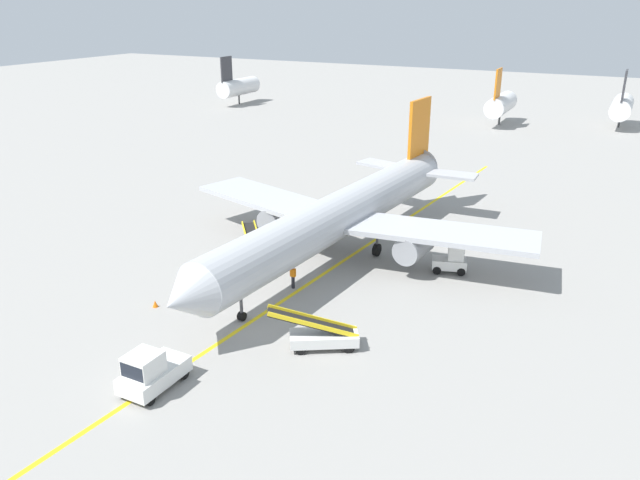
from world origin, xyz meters
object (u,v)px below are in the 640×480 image
Objects in this scene: belt_loader_forward_hold at (256,257)px; belt_loader_aft_hold at (322,335)px; airliner at (343,213)px; baggage_tug_near_wing at (452,260)px; safety_cone_nose_right at (277,218)px; ground_crew_marshaller at (293,276)px; safety_cone_nose_left at (155,304)px; pushback_tug at (151,372)px.

belt_loader_forward_hold and belt_loader_aft_hold have the same top height.
baggage_tug_near_wing is at bearing 6.12° from airliner.
belt_loader_forward_hold is 10.27× the size of safety_cone_nose_right.
ground_crew_marshaller is 3.86× the size of safety_cone_nose_left.
belt_loader_forward_hold is 12.24m from belt_loader_aft_hold.
safety_cone_nose_right is (-13.29, 17.29, -0.56)m from belt_loader_aft_hold.
belt_loader_forward_hold reaches higher than ground_crew_marshaller.
airliner is 7.82× the size of belt_loader_forward_hold.
ground_crew_marshaller is at bearing 45.26° from safety_cone_nose_left.
baggage_tug_near_wing is at bearing 23.72° from belt_loader_forward_hold.
airliner reaches higher than safety_cone_nose_left.
belt_loader_aft_hold is (4.75, -12.60, -2.64)m from airliner.
airliner is 10.26m from safety_cone_nose_right.
belt_loader_forward_hold reaches higher than safety_cone_nose_right.
pushback_tug reaches higher than safety_cone_nose_right.
baggage_tug_near_wing is at bearing 75.67° from belt_loader_aft_hold.
belt_loader_aft_hold is at bearing -39.76° from belt_loader_forward_hold.
baggage_tug_near_wing reaches higher than safety_cone_nose_left.
belt_loader_aft_hold is (5.71, 7.42, -0.22)m from pushback_tug.
ground_crew_marshaller is (-0.50, -6.60, -2.51)m from airliner.
pushback_tug is 1.35× the size of baggage_tug_near_wing.
belt_loader_forward_hold is at bearing 74.98° from safety_cone_nose_left.
airliner is 7.17m from belt_loader_forward_hold.
baggage_tug_near_wing is 6.09× the size of safety_cone_nose_right.
ground_crew_marshaller is (-8.70, -7.48, -0.02)m from baggage_tug_near_wing.
belt_loader_aft_hold is 11.19× the size of safety_cone_nose_right.
ground_crew_marshaller is 9.09m from safety_cone_nose_left.
safety_cone_nose_right is at bearing 151.25° from airliner.
belt_loader_forward_hold is 8.58m from safety_cone_nose_left.
pushback_tug is 13.43m from ground_crew_marshaller.
pushback_tug is at bearing -72.93° from safety_cone_nose_right.
ground_crew_marshaller is (-5.25, 6.00, 0.13)m from belt_loader_aft_hold.
safety_cone_nose_left is at bearing -134.74° from ground_crew_marshaller.
belt_loader_forward_hold is 2.66× the size of ground_crew_marshaller.
belt_loader_forward_hold is at bearing -67.69° from safety_cone_nose_right.
airliner reaches higher than belt_loader_forward_hold.
airliner is 20.79× the size of ground_crew_marshaller.
pushback_tug is 15.70m from belt_loader_forward_hold.
safety_cone_nose_left is (-15.07, -13.92, -0.71)m from baggage_tug_near_wing.
safety_cone_nose_left is at bearing -137.28° from baggage_tug_near_wing.
belt_loader_aft_hold is at bearing -48.79° from ground_crew_marshaller.
ground_crew_marshaller is 3.86× the size of safety_cone_nose_right.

